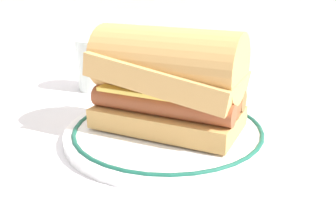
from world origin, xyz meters
The scene contains 4 objects.
ground_plane centered at (0.00, 0.00, 0.00)m, with size 1.50×1.50×0.00m, color white.
plate centered at (0.01, 0.01, 0.01)m, with size 0.28×0.28×0.01m.
sausage_sandwich centered at (0.01, 0.01, 0.08)m, with size 0.21×0.15×0.13m.
drinking_glass centered at (-0.17, 0.20, 0.04)m, with size 0.07×0.07×0.09m.
Camera 1 is at (0.08, -0.44, 0.21)m, focal length 39.24 mm.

